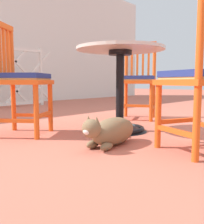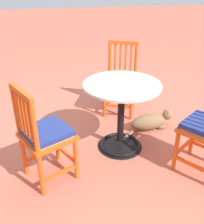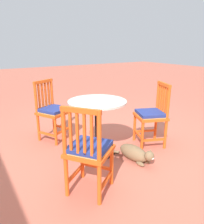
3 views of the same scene
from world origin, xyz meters
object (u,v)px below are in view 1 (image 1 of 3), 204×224
at_px(cafe_table, 120,99).
at_px(orange_chair_tucked_in, 20,80).
at_px(orange_chair_at_corner, 138,81).
at_px(tabby_cat, 110,132).
at_px(orange_chair_near_fence, 201,80).

relative_size(cafe_table, orange_chair_tucked_in, 0.83).
distance_m(cafe_table, orange_chair_at_corner, 0.84).
bearing_deg(tabby_cat, cafe_table, 31.85).
relative_size(orange_chair_tucked_in, orange_chair_near_fence, 1.00).
xyz_separation_m(cafe_table, orange_chair_tucked_in, (-0.66, 0.51, 0.16)).
height_order(orange_chair_near_fence, orange_chair_at_corner, same).
xyz_separation_m(orange_chair_tucked_in, tabby_cat, (0.21, -0.79, -0.35)).
height_order(cafe_table, orange_chair_at_corner, orange_chair_at_corner).
bearing_deg(orange_chair_at_corner, orange_chair_near_fence, -130.44).
bearing_deg(orange_chair_tucked_in, orange_chair_near_fence, -70.44).
xyz_separation_m(orange_chair_at_corner, tabby_cat, (-1.22, -0.62, -0.35)).
relative_size(cafe_table, orange_chair_near_fence, 0.83).
distance_m(orange_chair_near_fence, tabby_cat, 0.67).
bearing_deg(cafe_table, orange_chair_near_fence, -104.31).
distance_m(orange_chair_tucked_in, tabby_cat, 0.89).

